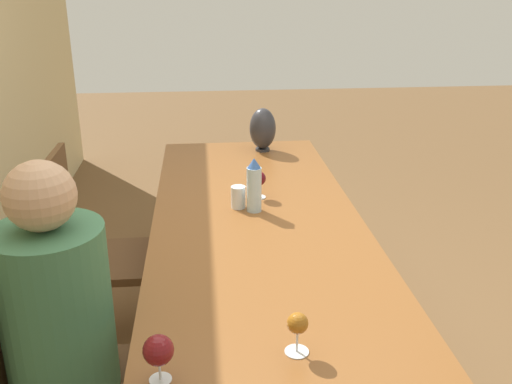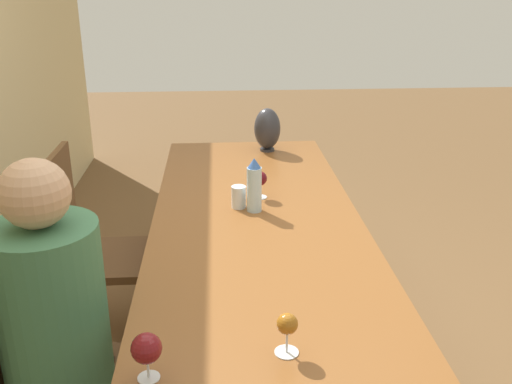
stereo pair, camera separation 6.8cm
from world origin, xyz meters
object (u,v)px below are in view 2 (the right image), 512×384
at_px(water_bottle, 254,186).
at_px(wine_glass_2, 287,326).
at_px(vase, 267,129).
at_px(person_near, 59,330).
at_px(chair_near, 37,369).
at_px(chair_far, 92,246).
at_px(wine_glass_0, 146,349).
at_px(wine_glass_1, 260,179).
at_px(water_tumbler, 239,197).

distance_m(water_bottle, wine_glass_2, 1.04).
bearing_deg(vase, person_near, 153.91).
bearing_deg(chair_near, chair_far, 0.00).
xyz_separation_m(wine_glass_0, wine_glass_1, (1.29, -0.39, -0.00)).
height_order(water_bottle, wine_glass_2, water_bottle).
bearing_deg(water_tumbler, chair_far, 80.27).
relative_size(chair_far, person_near, 0.79).
bearing_deg(wine_glass_2, wine_glass_1, -0.62).
height_order(water_tumbler, wine_glass_0, wine_glass_0).
bearing_deg(water_tumbler, water_bottle, -122.78).
height_order(water_tumbler, chair_far, chair_far).
relative_size(wine_glass_2, person_near, 0.10).
xyz_separation_m(water_bottle, chair_far, (0.17, 0.78, -0.36)).
distance_m(water_bottle, vase, 0.94).
distance_m(vase, wine_glass_1, 0.78).
relative_size(water_tumbler, wine_glass_2, 0.81).
bearing_deg(chair_near, wine_glass_2, -108.97).
relative_size(wine_glass_1, chair_near, 0.13).
bearing_deg(water_tumbler, person_near, 142.45).
bearing_deg(wine_glass_0, person_near, 42.89).
height_order(water_bottle, vase, vase).
xyz_separation_m(water_bottle, wine_glass_2, (-1.04, -0.02, -0.03)).
relative_size(water_bottle, wine_glass_2, 1.97).
xyz_separation_m(vase, chair_near, (-1.70, 0.92, -0.37)).
relative_size(wine_glass_1, person_near, 0.10).
relative_size(water_bottle, chair_far, 0.25).
distance_m(water_bottle, wine_glass_0, 1.18).
bearing_deg(person_near, vase, -26.09).
relative_size(water_bottle, water_tumbler, 2.43).
bearing_deg(wine_glass_2, vase, -3.35).
bearing_deg(person_near, wine_glass_2, -111.20).
bearing_deg(water_tumbler, vase, -13.23).
bearing_deg(person_near, chair_far, 5.62).
bearing_deg(water_bottle, wine_glass_1, -12.81).
distance_m(chair_near, chair_far, 0.93).
bearing_deg(chair_far, water_bottle, -102.03).
bearing_deg(vase, wine_glass_0, 166.45).
distance_m(wine_glass_0, wine_glass_2, 0.39).
bearing_deg(chair_far, wine_glass_2, -146.30).
relative_size(water_tumbler, chair_far, 0.10).
height_order(wine_glass_1, person_near, person_near).
bearing_deg(wine_glass_2, water_tumbler, 4.88).
distance_m(chair_far, person_near, 0.95).
relative_size(vase, wine_glass_1, 1.98).
height_order(wine_glass_2, chair_far, chair_far).
height_order(water_bottle, water_tumbler, water_bottle).
height_order(chair_near, person_near, person_near).
height_order(vase, wine_glass_1, vase).
xyz_separation_m(water_tumbler, wine_glass_2, (-1.09, -0.09, 0.04)).
bearing_deg(water_bottle, vase, -8.52).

